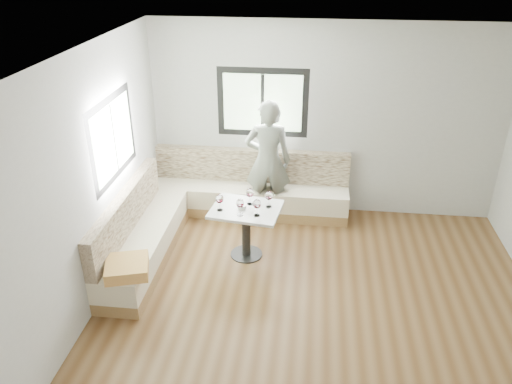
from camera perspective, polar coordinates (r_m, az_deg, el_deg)
room at (r=5.00m, az=7.13°, el=-0.95°), size 5.01×5.01×2.81m
banquette at (r=7.01m, az=-5.73°, el=-2.18°), size 2.90×2.84×0.95m
table at (r=6.37m, az=-1.14°, el=-3.25°), size 0.94×0.77×0.70m
person at (r=7.12m, az=1.37°, el=3.56°), size 0.68×0.46×1.80m
olive_ramekin at (r=6.27m, az=-1.62°, el=-1.65°), size 0.11×0.11×0.04m
wine_glass_a at (r=6.17m, az=-4.19°, el=-0.85°), size 0.10×0.10×0.22m
wine_glass_b at (r=6.06m, az=-1.85°, el=-1.37°), size 0.10×0.10×0.22m
wine_glass_c at (r=6.04m, az=0.11°, el=-1.44°), size 0.10×0.10×0.22m
wine_glass_d at (r=6.30m, az=-0.71°, el=-0.15°), size 0.10×0.10×0.22m
wine_glass_e at (r=6.24m, az=1.48°, el=-0.48°), size 0.10×0.10×0.22m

